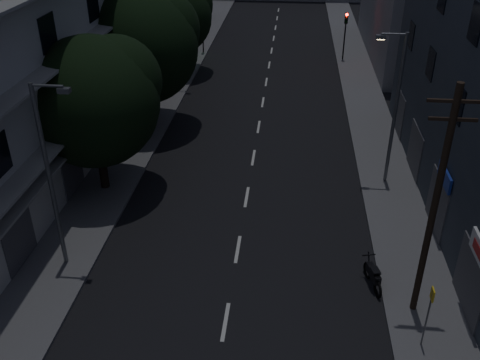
# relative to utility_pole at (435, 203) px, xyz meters

# --- Properties ---
(ground) EXTENTS (160.00, 160.00, 0.00)m
(ground) POSITION_rel_utility_pole_xyz_m (-7.08, 17.20, -4.87)
(ground) COLOR black
(ground) RESTS_ON ground
(sidewalk_left) EXTENTS (3.00, 90.00, 0.15)m
(sidewalk_left) POSITION_rel_utility_pole_xyz_m (-14.58, 17.20, -4.79)
(sidewalk_left) COLOR #565659
(sidewalk_left) RESTS_ON ground
(sidewalk_right) EXTENTS (3.00, 90.00, 0.15)m
(sidewalk_right) POSITION_rel_utility_pole_xyz_m (0.42, 17.20, -4.79)
(sidewalk_right) COLOR #565659
(sidewalk_right) RESTS_ON ground
(lane_markings) EXTENTS (0.15, 60.50, 0.01)m
(lane_markings) POSITION_rel_utility_pole_xyz_m (-7.08, 23.45, -4.86)
(lane_markings) COLOR beige
(lane_markings) RESTS_ON ground
(building_left) EXTENTS (7.00, 36.00, 14.00)m
(building_left) POSITION_rel_utility_pole_xyz_m (-19.05, 10.20, 2.13)
(building_left) COLOR #B2B2AD
(building_left) RESTS_ON ground
(tree_near) EXTENTS (6.50, 6.50, 8.02)m
(tree_near) POSITION_rel_utility_pole_xyz_m (-14.57, 7.86, 0.30)
(tree_near) COLOR black
(tree_near) RESTS_ON sidewalk_left
(tree_mid) EXTENTS (7.09, 7.09, 8.72)m
(tree_mid) POSITION_rel_utility_pole_xyz_m (-14.33, 16.15, 0.73)
(tree_mid) COLOR black
(tree_mid) RESTS_ON sidewalk_left
(tree_far) EXTENTS (6.14, 6.14, 7.60)m
(tree_far) POSITION_rel_utility_pole_xyz_m (-14.67, 27.33, 0.04)
(tree_far) COLOR black
(tree_far) RESTS_ON sidewalk_left
(traffic_signal_far_right) EXTENTS (0.28, 0.37, 4.10)m
(traffic_signal_far_right) POSITION_rel_utility_pole_xyz_m (-0.55, 31.99, -1.77)
(traffic_signal_far_right) COLOR black
(traffic_signal_far_right) RESTS_ON sidewalk_right
(traffic_signal_far_left) EXTENTS (0.28, 0.37, 4.10)m
(traffic_signal_far_left) POSITION_rel_utility_pole_xyz_m (-13.41, 32.97, -1.77)
(traffic_signal_far_left) COLOR black
(traffic_signal_far_left) RESTS_ON sidewalk_left
(street_lamp_left_near) EXTENTS (1.51, 0.25, 8.00)m
(street_lamp_left_near) POSITION_rel_utility_pole_xyz_m (-14.18, 1.43, -0.27)
(street_lamp_left_near) COLOR slate
(street_lamp_left_near) RESTS_ON sidewalk_left
(street_lamp_right) EXTENTS (1.51, 0.25, 8.00)m
(street_lamp_right) POSITION_rel_utility_pole_xyz_m (0.15, 9.96, -0.27)
(street_lamp_right) COLOR slate
(street_lamp_right) RESTS_ON sidewalk_right
(street_lamp_left_far) EXTENTS (1.51, 0.25, 8.00)m
(street_lamp_left_far) POSITION_rel_utility_pole_xyz_m (-14.04, 23.43, -0.27)
(street_lamp_left_far) COLOR #53555A
(street_lamp_left_far) RESTS_ON sidewalk_left
(utility_pole) EXTENTS (1.80, 0.24, 9.00)m
(utility_pole) POSITION_rel_utility_pole_xyz_m (0.00, 0.00, 0.00)
(utility_pole) COLOR black
(utility_pole) RESTS_ON sidewalk_right
(bus_stop_sign) EXTENTS (0.06, 0.35, 2.52)m
(bus_stop_sign) POSITION_rel_utility_pole_xyz_m (-0.05, -1.85, -2.98)
(bus_stop_sign) COLOR #595B60
(bus_stop_sign) RESTS_ON sidewalk_right
(motorcycle) EXTENTS (0.71, 1.89, 1.23)m
(motorcycle) POSITION_rel_utility_pole_xyz_m (-1.40, 1.32, -4.38)
(motorcycle) COLOR black
(motorcycle) RESTS_ON ground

